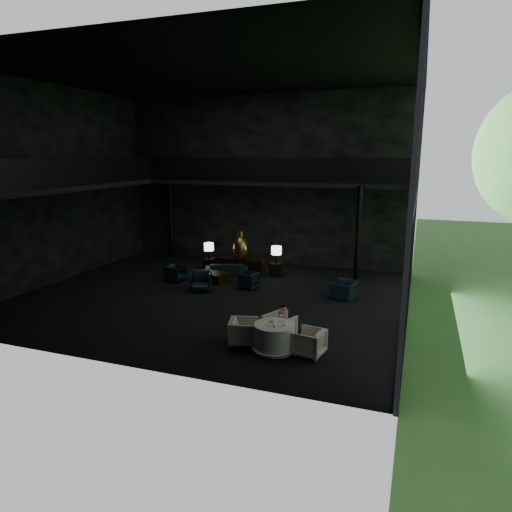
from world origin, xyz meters
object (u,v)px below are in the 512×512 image
(side_table_left, at_px, (210,264))
(sofa, at_px, (227,268))
(lounge_armchair_south, at_px, (200,279))
(side_table_right, at_px, (276,269))
(coffee_table, at_px, (218,277))
(lounge_armchair_west, at_px, (176,273))
(window_armchair, at_px, (344,288))
(dining_table, at_px, (274,339))
(table_lamp_right, at_px, (276,251))
(lounge_armchair_east, at_px, (248,281))
(dining_chair_west, at_px, (244,330))
(dining_chair_east, at_px, (309,341))
(child, at_px, (283,314))
(table_lamp_left, at_px, (209,247))
(console, at_px, (242,266))
(bronze_urn, at_px, (241,248))
(dining_chair_north, at_px, (279,325))

(side_table_left, relative_size, sofa, 0.32)
(side_table_left, height_order, lounge_armchair_south, lounge_armchair_south)
(side_table_right, distance_m, coffee_table, 2.67)
(lounge_armchair_west, height_order, coffee_table, lounge_armchair_west)
(window_armchair, height_order, dining_table, window_armchair)
(table_lamp_right, xyz_separation_m, dining_table, (2.28, -7.53, -0.77))
(lounge_armchair_east, bearing_deg, side_table_right, 179.41)
(lounge_armchair_west, relative_size, coffee_table, 0.82)
(side_table_right, distance_m, lounge_armchair_west, 4.37)
(dining_chair_west, bearing_deg, lounge_armchair_east, 4.70)
(window_armchair, xyz_separation_m, dining_chair_east, (-0.10, -5.25, 0.00))
(window_armchair, relative_size, dining_chair_west, 1.06)
(side_table_right, xyz_separation_m, lounge_armchair_south, (-2.12, -3.17, 0.18))
(side_table_left, distance_m, dining_chair_west, 8.68)
(table_lamp_right, bearing_deg, dining_table, -73.18)
(sofa, xyz_separation_m, child, (4.36, -5.99, 0.42))
(dining_chair_east, bearing_deg, sofa, -132.27)
(side_table_right, bearing_deg, window_armchair, -33.70)
(side_table_right, distance_m, lounge_armchair_east, 2.27)
(sofa, distance_m, dining_table, 8.16)
(side_table_left, xyz_separation_m, table_lamp_left, (0.00, -0.07, 0.79))
(dining_table, bearing_deg, dining_chair_east, 1.81)
(side_table_left, relative_size, table_lamp_right, 0.72)
(console, height_order, side_table_left, console)
(console, relative_size, window_armchair, 2.35)
(console, xyz_separation_m, lounge_armchair_south, (-0.52, -3.13, 0.14))
(bronze_urn, relative_size, child, 2.08)
(table_lamp_right, height_order, lounge_armchair_south, table_lamp_right)
(child, bearing_deg, bronze_urn, -58.91)
(dining_table, height_order, dining_chair_east, dining_chair_east)
(console, xyz_separation_m, dining_chair_west, (2.95, -7.38, 0.09))
(lounge_armchair_west, relative_size, lounge_armchair_east, 1.16)
(bronze_urn, height_order, side_table_right, bronze_urn)
(window_armchair, bearing_deg, lounge_armchair_east, -80.80)
(table_lamp_left, relative_size, dining_chair_west, 0.88)
(table_lamp_left, xyz_separation_m, lounge_armchair_east, (2.73, -2.12, -0.75))
(table_lamp_right, bearing_deg, lounge_armchair_west, -148.27)
(console, bearing_deg, side_table_left, 179.59)
(table_lamp_left, relative_size, dining_table, 0.58)
(window_armchair, bearing_deg, table_lamp_left, -98.74)
(console, distance_m, sofa, 0.77)
(dining_table, bearing_deg, lounge_armchair_west, 138.92)
(table_lamp_right, distance_m, coffee_table, 2.83)
(lounge_armchair_west, bearing_deg, console, -38.06)
(side_table_left, relative_size, window_armchair, 0.62)
(side_table_right, bearing_deg, lounge_armchair_west, -148.49)
(side_table_right, height_order, window_armchair, window_armchair)
(coffee_table, relative_size, dining_table, 0.70)
(dining_chair_north, bearing_deg, lounge_armchair_east, -35.61)
(table_lamp_left, height_order, dining_chair_north, table_lamp_left)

